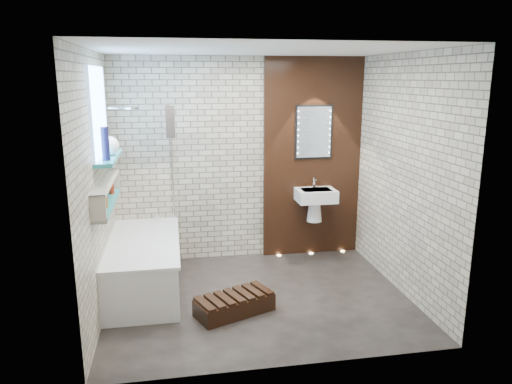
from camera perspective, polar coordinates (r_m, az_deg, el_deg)
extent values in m
plane|color=black|center=(5.37, 0.29, -12.39)|extent=(3.20, 3.20, 0.00)
cube|color=gray|center=(6.21, -1.85, 3.78)|extent=(3.20, 0.04, 2.60)
cube|color=gray|center=(3.71, 3.91, -2.88)|extent=(3.20, 0.04, 2.60)
cube|color=gray|center=(4.92, -18.35, 0.54)|extent=(0.04, 2.60, 2.60)
cube|color=gray|center=(5.46, 17.08, 1.85)|extent=(0.04, 2.60, 2.60)
plane|color=white|center=(4.84, 0.32, 16.51)|extent=(3.20, 3.20, 0.00)
cube|color=black|center=(6.38, 6.68, 3.96)|extent=(1.30, 0.06, 2.60)
cube|color=#7FADE0|center=(5.17, -18.22, 9.00)|extent=(0.03, 1.00, 0.90)
cube|color=teal|center=(5.21, -17.03, 3.90)|extent=(0.18, 1.00, 0.04)
cube|color=teal|center=(5.11, -17.16, -1.40)|extent=(0.14, 1.30, 0.03)
cube|color=#B2A899|center=(5.06, -17.34, 1.12)|extent=(0.14, 1.30, 0.03)
cube|color=#B2A899|center=(4.47, -18.21, -2.04)|extent=(0.14, 0.03, 0.26)
cube|color=#B2A899|center=(5.70, -16.50, 1.33)|extent=(0.14, 0.03, 0.26)
cube|color=white|center=(5.61, -13.11, -8.52)|extent=(0.75, 1.70, 0.55)
cube|color=white|center=(5.51, -13.27, -5.73)|extent=(0.79, 1.74, 0.03)
cylinder|color=silver|center=(6.18, -11.57, -2.82)|extent=(0.04, 0.04, 0.12)
cube|color=white|center=(5.74, -9.89, 2.60)|extent=(0.01, 0.78, 1.40)
cube|color=black|center=(5.57, -10.12, 8.18)|extent=(0.10, 0.26, 0.34)
cylinder|color=silver|center=(5.73, -14.55, 9.61)|extent=(0.18, 0.18, 0.02)
cube|color=white|center=(6.27, 7.12, -0.41)|extent=(0.50, 0.36, 0.16)
cone|color=white|center=(6.37, 6.93, -2.22)|extent=(0.20, 0.20, 0.28)
cylinder|color=silver|center=(6.33, 6.89, 1.12)|extent=(0.03, 0.03, 0.14)
cube|color=black|center=(6.30, 6.86, 7.05)|extent=(0.50, 0.02, 0.70)
cube|color=silver|center=(6.29, 6.89, 7.04)|extent=(0.45, 0.01, 0.65)
cube|color=black|center=(5.02, -2.58, -13.22)|extent=(0.86, 0.62, 0.17)
cylinder|color=maroon|center=(5.48, -16.73, 0.51)|extent=(0.06, 0.06, 0.14)
cylinder|color=maroon|center=(4.64, -17.90, -1.83)|extent=(0.06, 0.06, 0.14)
cylinder|color=#A45A19|center=(4.92, -17.47, -1.14)|extent=(0.06, 0.06, 0.11)
cylinder|color=#15153A|center=(4.91, -17.42, 5.50)|extent=(0.08, 0.08, 0.33)
sphere|color=white|center=(5.22, -16.96, 5.26)|extent=(0.20, 0.20, 0.20)
cylinder|color=#FFD899|center=(6.54, 2.74, -7.49)|extent=(0.06, 0.06, 0.01)
cylinder|color=#FFD899|center=(6.65, 6.55, -7.21)|extent=(0.06, 0.06, 0.01)
cylinder|color=#FFD899|center=(6.79, 10.22, -6.91)|extent=(0.06, 0.06, 0.01)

